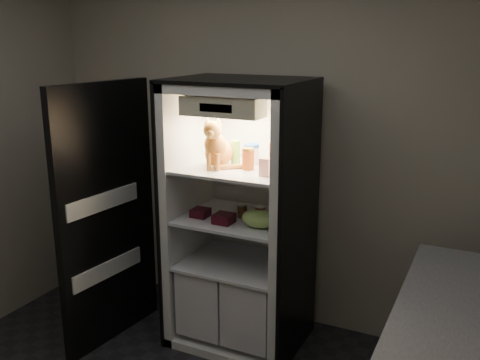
% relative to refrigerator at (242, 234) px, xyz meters
% --- Properties ---
extents(room_shell, '(3.60, 3.60, 3.60)m').
position_rel_refrigerator_xyz_m(room_shell, '(0.00, -1.38, 0.83)').
color(room_shell, white).
rests_on(room_shell, floor).
extents(refrigerator, '(0.90, 0.72, 1.88)m').
position_rel_refrigerator_xyz_m(refrigerator, '(0.00, 0.00, 0.00)').
color(refrigerator, white).
rests_on(refrigerator, floor).
extents(fridge_door, '(0.15, 0.87, 1.85)m').
position_rel_refrigerator_xyz_m(fridge_door, '(-0.85, -0.40, 0.12)').
color(fridge_door, black).
rests_on(fridge_door, floor).
extents(tabby_cat, '(0.32, 0.35, 0.36)m').
position_rel_refrigerator_xyz_m(tabby_cat, '(-0.12, -0.12, 0.63)').
color(tabby_cat, '#B65617').
rests_on(tabby_cat, refrigerator).
extents(parmesan_shaker, '(0.06, 0.06, 0.17)m').
position_rel_refrigerator_xyz_m(parmesan_shaker, '(-0.05, 0.01, 0.58)').
color(parmesan_shaker, green).
rests_on(parmesan_shaker, refrigerator).
extents(mayo_tub, '(0.10, 0.10, 0.14)m').
position_rel_refrigerator_xyz_m(mayo_tub, '(0.05, 0.05, 0.57)').
color(mayo_tub, white).
rests_on(mayo_tub, refrigerator).
extents(salsa_jar, '(0.08, 0.08, 0.14)m').
position_rel_refrigerator_xyz_m(salsa_jar, '(0.09, -0.09, 0.57)').
color(salsa_jar, maroon).
rests_on(salsa_jar, refrigerator).
extents(pepper_jar, '(0.11, 0.11, 0.18)m').
position_rel_refrigerator_xyz_m(pepper_jar, '(0.23, 0.06, 0.59)').
color(pepper_jar, '#9F2915').
rests_on(pepper_jar, refrigerator).
extents(cream_carton, '(0.07, 0.07, 0.11)m').
position_rel_refrigerator_xyz_m(cream_carton, '(0.26, -0.19, 0.56)').
color(cream_carton, white).
rests_on(cream_carton, refrigerator).
extents(soda_can_a, '(0.07, 0.07, 0.13)m').
position_rel_refrigerator_xyz_m(soda_can_a, '(0.23, 0.08, 0.21)').
color(soda_can_a, black).
rests_on(soda_can_a, refrigerator).
extents(soda_can_b, '(0.06, 0.06, 0.11)m').
position_rel_refrigerator_xyz_m(soda_can_b, '(0.28, -0.06, 0.21)').
color(soda_can_b, black).
rests_on(soda_can_b, refrigerator).
extents(soda_can_c, '(0.07, 0.07, 0.13)m').
position_rel_refrigerator_xyz_m(soda_can_c, '(0.20, -0.15, 0.21)').
color(soda_can_c, black).
rests_on(soda_can_c, refrigerator).
extents(condiment_jar, '(0.07, 0.07, 0.09)m').
position_rel_refrigerator_xyz_m(condiment_jar, '(0.03, -0.05, 0.20)').
color(condiment_jar, brown).
rests_on(condiment_jar, refrigerator).
extents(grape_bag, '(0.23, 0.17, 0.12)m').
position_rel_refrigerator_xyz_m(grape_bag, '(0.21, -0.18, 0.21)').
color(grape_bag, '#7FA94F').
rests_on(grape_bag, refrigerator).
extents(berry_box_left, '(0.11, 0.11, 0.06)m').
position_rel_refrigerator_xyz_m(berry_box_left, '(-0.23, -0.17, 0.18)').
color(berry_box_left, '#460B16').
rests_on(berry_box_left, refrigerator).
extents(berry_box_right, '(0.12, 0.12, 0.06)m').
position_rel_refrigerator_xyz_m(berry_box_right, '(-0.03, -0.21, 0.18)').
color(berry_box_right, '#460B16').
rests_on(berry_box_right, refrigerator).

